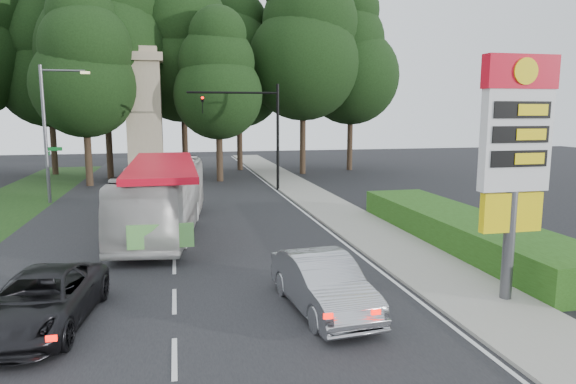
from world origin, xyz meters
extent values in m
plane|color=black|center=(0.00, 0.00, 0.00)|extent=(120.00, 120.00, 0.00)
cube|color=black|center=(0.00, 12.00, 0.01)|extent=(14.00, 80.00, 0.02)
cube|color=gray|center=(8.50, 12.00, 0.06)|extent=(3.00, 80.00, 0.12)
cube|color=#214412|center=(11.50, 8.00, 0.60)|extent=(3.00, 14.00, 1.20)
cylinder|color=#59595E|center=(9.20, 2.00, 1.60)|extent=(0.32, 0.32, 3.20)
cube|color=yellow|center=(9.20, 2.00, 2.60)|extent=(1.80, 0.25, 1.10)
cube|color=silver|center=(9.20, 2.00, 4.60)|extent=(2.00, 0.35, 2.80)
cube|color=red|center=(9.20, 2.00, 6.40)|extent=(2.10, 0.40, 0.90)
cylinder|color=yellow|center=(9.20, 1.78, 6.40)|extent=(0.70, 0.05, 0.70)
cube|color=black|center=(9.20, 1.81, 5.40)|extent=(1.70, 0.04, 0.45)
cube|color=black|center=(9.20, 1.81, 4.75)|extent=(1.70, 0.04, 0.45)
cube|color=black|center=(9.20, 1.81, 4.10)|extent=(1.70, 0.04, 0.45)
cylinder|color=black|center=(7.00, 24.00, 3.60)|extent=(0.20, 0.20, 7.20)
cylinder|color=black|center=(4.00, 24.00, 6.60)|extent=(6.00, 0.14, 0.14)
imported|color=black|center=(2.00, 24.00, 6.35)|extent=(0.18, 0.22, 1.10)
sphere|color=#FF0C05|center=(2.00, 23.85, 6.25)|extent=(0.18, 0.18, 0.18)
cylinder|color=#59595E|center=(-7.20, 22.00, 4.00)|extent=(0.20, 0.20, 8.00)
cylinder|color=#59595E|center=(-6.00, 22.00, 7.70)|extent=(2.40, 0.12, 0.12)
cube|color=#FFE599|center=(-4.80, 22.00, 7.60)|extent=(0.50, 0.22, 0.14)
cube|color=#0C591E|center=(-6.75, 22.00, 3.20)|extent=(0.85, 0.04, 0.22)
cube|color=#0C591E|center=(-7.20, 22.45, 2.90)|extent=(0.04, 0.85, 0.22)
cube|color=tan|center=(-2.00, 30.00, 4.50)|extent=(2.50, 2.50, 9.00)
cube|color=tan|center=(-2.00, 30.00, 9.30)|extent=(3.00, 3.00, 0.60)
cube|color=tan|center=(-2.00, 30.00, 9.80)|extent=(2.20, 2.20, 0.50)
cylinder|color=#2D2116|center=(-10.00, 37.00, 2.70)|extent=(0.50, 0.50, 5.40)
sphere|color=black|center=(-10.00, 37.00, 8.25)|extent=(8.40, 8.40, 8.40)
sphere|color=black|center=(-10.00, 37.00, 11.25)|extent=(7.20, 7.20, 7.20)
sphere|color=black|center=(-10.00, 37.00, 13.80)|extent=(5.40, 5.40, 5.40)
cylinder|color=#2D2116|center=(-5.00, 33.00, 3.24)|extent=(0.50, 0.50, 6.48)
sphere|color=black|center=(-5.00, 33.00, 9.90)|extent=(10.08, 10.08, 10.08)
sphere|color=black|center=(-5.00, 33.00, 13.50)|extent=(8.64, 8.64, 8.64)
cylinder|color=#2D2116|center=(1.00, 35.00, 2.97)|extent=(0.50, 0.50, 5.94)
sphere|color=black|center=(1.00, 35.00, 9.08)|extent=(9.24, 9.24, 9.24)
sphere|color=black|center=(1.00, 35.00, 12.38)|extent=(7.92, 7.92, 7.92)
cylinder|color=#2D2116|center=(6.00, 37.00, 2.61)|extent=(0.50, 0.50, 5.22)
sphere|color=black|center=(6.00, 37.00, 7.97)|extent=(8.12, 8.12, 8.12)
sphere|color=black|center=(6.00, 37.00, 10.88)|extent=(6.96, 6.96, 6.96)
sphere|color=black|center=(6.00, 37.00, 13.34)|extent=(5.22, 5.22, 5.22)
cylinder|color=#2D2116|center=(11.00, 33.00, 3.06)|extent=(0.50, 0.50, 6.12)
sphere|color=black|center=(11.00, 33.00, 9.35)|extent=(9.52, 9.52, 9.52)
sphere|color=black|center=(11.00, 33.00, 12.75)|extent=(8.16, 8.16, 8.16)
cylinder|color=#2D2116|center=(16.00, 35.00, 2.79)|extent=(0.50, 0.50, 5.58)
sphere|color=black|center=(16.00, 35.00, 8.53)|extent=(8.68, 8.68, 8.68)
sphere|color=black|center=(16.00, 35.00, 11.62)|extent=(7.44, 7.44, 7.44)
sphere|color=black|center=(16.00, 35.00, 14.26)|extent=(5.58, 5.58, 5.58)
cylinder|color=#2D2116|center=(-6.00, 29.00, 2.34)|extent=(0.50, 0.50, 4.68)
sphere|color=black|center=(-6.00, 29.00, 7.15)|extent=(7.28, 7.28, 7.28)
sphere|color=black|center=(-6.00, 29.00, 9.75)|extent=(6.24, 6.24, 6.24)
sphere|color=black|center=(-6.00, 29.00, 11.96)|extent=(4.68, 4.68, 4.68)
cylinder|color=#2D2116|center=(3.50, 29.50, 2.16)|extent=(0.50, 0.50, 4.32)
sphere|color=black|center=(3.50, 29.50, 6.60)|extent=(6.72, 6.72, 6.72)
sphere|color=black|center=(3.50, 29.50, 9.00)|extent=(5.76, 5.76, 5.76)
sphere|color=black|center=(3.50, 29.50, 11.04)|extent=(4.32, 4.32, 4.32)
imported|color=silver|center=(-0.42, 12.90, 1.57)|extent=(4.07, 11.54, 3.15)
imported|color=#A0A1A7|center=(3.95, 2.50, 0.76)|extent=(2.07, 4.78, 1.53)
imported|color=black|center=(-3.24, 2.96, 0.70)|extent=(2.91, 5.26, 1.39)
camera|label=1|loc=(0.17, -10.29, 5.34)|focal=32.00mm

